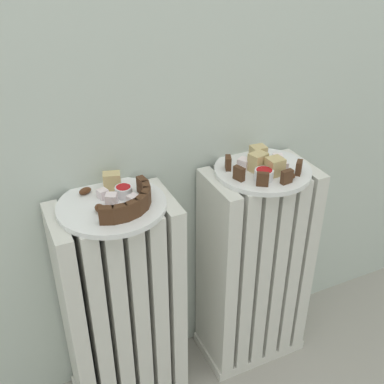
# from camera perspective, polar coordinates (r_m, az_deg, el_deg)

# --- Properties ---
(radiator_left) EXTENTS (0.29, 0.18, 0.61)m
(radiator_left) POSITION_cam_1_polar(r_m,az_deg,el_deg) (1.25, -8.36, -14.04)
(radiator_left) COLOR silver
(radiator_left) RESTS_ON ground_plane
(radiator_right) EXTENTS (0.29, 0.18, 0.61)m
(radiator_right) POSITION_cam_1_polar(r_m,az_deg,el_deg) (1.37, 7.49, -9.22)
(radiator_right) COLOR silver
(radiator_right) RESTS_ON ground_plane
(plate_left) EXTENTS (0.24, 0.24, 0.01)m
(plate_left) POSITION_cam_1_polar(r_m,az_deg,el_deg) (1.05, -9.64, -1.62)
(plate_left) COLOR white
(plate_left) RESTS_ON radiator_left
(plate_right) EXTENTS (0.24, 0.24, 0.01)m
(plate_right) POSITION_cam_1_polar(r_m,az_deg,el_deg) (1.19, 8.50, 2.59)
(plate_right) COLOR white
(plate_right) RESTS_ON radiator_right
(dark_cake_slice_left_0) EXTENTS (0.03, 0.03, 0.04)m
(dark_cake_slice_left_0) POSITION_cam_1_polar(r_m,az_deg,el_deg) (0.97, -10.24, -2.79)
(dark_cake_slice_left_0) COLOR #472B19
(dark_cake_slice_left_0) RESTS_ON plate_left
(dark_cake_slice_left_1) EXTENTS (0.03, 0.02, 0.04)m
(dark_cake_slice_left_1) POSITION_cam_1_polar(r_m,az_deg,el_deg) (0.97, -8.65, -2.61)
(dark_cake_slice_left_1) COLOR #472B19
(dark_cake_slice_left_1) RESTS_ON plate_left
(dark_cake_slice_left_2) EXTENTS (0.03, 0.02, 0.04)m
(dark_cake_slice_left_2) POSITION_cam_1_polar(r_m,az_deg,el_deg) (0.98, -7.22, -2.15)
(dark_cake_slice_left_2) COLOR #472B19
(dark_cake_slice_left_2) RESTS_ON plate_left
(dark_cake_slice_left_3) EXTENTS (0.03, 0.03, 0.04)m
(dark_cake_slice_left_3) POSITION_cam_1_polar(r_m,az_deg,el_deg) (1.00, -6.15, -1.49)
(dark_cake_slice_left_3) COLOR #472B19
(dark_cake_slice_left_3) RESTS_ON plate_left
(dark_cake_slice_left_4) EXTENTS (0.03, 0.03, 0.04)m
(dark_cake_slice_left_4) POSITION_cam_1_polar(r_m,az_deg,el_deg) (1.02, -5.57, -0.72)
(dark_cake_slice_left_4) COLOR #472B19
(dark_cake_slice_left_4) RESTS_ON plate_left
(dark_cake_slice_left_5) EXTENTS (0.02, 0.03, 0.04)m
(dark_cake_slice_left_5) POSITION_cam_1_polar(r_m,az_deg,el_deg) (1.04, -5.51, 0.05)
(dark_cake_slice_left_5) COLOR #472B19
(dark_cake_slice_left_5) RESTS_ON plate_left
(dark_cake_slice_left_6) EXTENTS (0.02, 0.03, 0.04)m
(dark_cake_slice_left_6) POSITION_cam_1_polar(r_m,az_deg,el_deg) (1.06, -5.96, 0.74)
(dark_cake_slice_left_6) COLOR #472B19
(dark_cake_slice_left_6) RESTS_ON plate_left
(marble_cake_slice_left_0) EXTENTS (0.05, 0.04, 0.04)m
(marble_cake_slice_left_0) POSITION_cam_1_polar(r_m,az_deg,el_deg) (1.09, -9.61, 1.34)
(marble_cake_slice_left_0) COLOR tan
(marble_cake_slice_left_0) RESTS_ON plate_left
(turkish_delight_left_0) EXTENTS (0.03, 0.03, 0.02)m
(turkish_delight_left_0) POSITION_cam_1_polar(r_m,az_deg,el_deg) (1.04, -9.69, -0.85)
(turkish_delight_left_0) COLOR white
(turkish_delight_left_0) RESTS_ON plate_left
(turkish_delight_left_1) EXTENTS (0.03, 0.03, 0.02)m
(turkish_delight_left_1) POSITION_cam_1_polar(r_m,az_deg,el_deg) (1.03, -7.03, -1.01)
(turkish_delight_left_1) COLOR white
(turkish_delight_left_1) RESTS_ON plate_left
(turkish_delight_left_2) EXTENTS (0.03, 0.03, 0.02)m
(turkish_delight_left_2) POSITION_cam_1_polar(r_m,az_deg,el_deg) (1.06, -10.71, -0.21)
(turkish_delight_left_2) COLOR white
(turkish_delight_left_2) RESTS_ON plate_left
(medjool_date_left_0) EXTENTS (0.03, 0.03, 0.02)m
(medjool_date_left_0) POSITION_cam_1_polar(r_m,az_deg,el_deg) (1.02, -11.01, -1.97)
(medjool_date_left_0) COLOR #4C2814
(medjool_date_left_0) RESTS_ON plate_left
(medjool_date_left_1) EXTENTS (0.03, 0.03, 0.02)m
(medjool_date_left_1) POSITION_cam_1_polar(r_m,az_deg,el_deg) (1.09, -12.76, 0.13)
(medjool_date_left_1) COLOR #4C2814
(medjool_date_left_1) RESTS_ON plate_left
(jam_bowl_left) EXTENTS (0.04, 0.04, 0.02)m
(jam_bowl_left) POSITION_cam_1_polar(r_m,az_deg,el_deg) (1.06, -8.24, 0.13)
(jam_bowl_left) COLOR white
(jam_bowl_left) RESTS_ON plate_left
(dark_cake_slice_right_0) EXTENTS (0.02, 0.03, 0.03)m
(dark_cake_slice_right_0) POSITION_cam_1_polar(r_m,az_deg,el_deg) (1.17, 4.38, 3.52)
(dark_cake_slice_right_0) COLOR #472B19
(dark_cake_slice_right_0) RESTS_ON plate_right
(dark_cake_slice_right_1) EXTENTS (0.02, 0.03, 0.03)m
(dark_cake_slice_right_1) POSITION_cam_1_polar(r_m,az_deg,el_deg) (1.12, 5.69, 2.24)
(dark_cake_slice_right_1) COLOR #472B19
(dark_cake_slice_right_1) RESTS_ON plate_right
(dark_cake_slice_right_2) EXTENTS (0.03, 0.03, 0.03)m
(dark_cake_slice_right_2) POSITION_cam_1_polar(r_m,az_deg,el_deg) (1.10, 8.50, 1.53)
(dark_cake_slice_right_2) COLOR #472B19
(dark_cake_slice_right_2) RESTS_ON plate_right
(dark_cake_slice_right_3) EXTENTS (0.03, 0.02, 0.03)m
(dark_cake_slice_right_3) POSITION_cam_1_polar(r_m,az_deg,el_deg) (1.12, 11.35, 1.81)
(dark_cake_slice_right_3) COLOR #472B19
(dark_cake_slice_right_3) RESTS_ON plate_right
(dark_cake_slice_right_4) EXTENTS (0.03, 0.03, 0.03)m
(dark_cake_slice_right_4) POSITION_cam_1_polar(r_m,az_deg,el_deg) (1.17, 12.75, 2.89)
(dark_cake_slice_right_4) COLOR #472B19
(dark_cake_slice_right_4) RESTS_ON plate_right
(marble_cake_slice_right_0) EXTENTS (0.05, 0.04, 0.05)m
(marble_cake_slice_right_0) POSITION_cam_1_polar(r_m,az_deg,el_deg) (1.17, 7.93, 3.62)
(marble_cake_slice_right_0) COLOR tan
(marble_cake_slice_right_0) RESTS_ON plate_right
(marble_cake_slice_right_1) EXTENTS (0.04, 0.03, 0.04)m
(marble_cake_slice_right_1) POSITION_cam_1_polar(r_m,az_deg,el_deg) (1.22, 7.97, 4.64)
(marble_cake_slice_right_1) COLOR tan
(marble_cake_slice_right_1) RESTS_ON plate_right
(marble_cake_slice_right_2) EXTENTS (0.04, 0.04, 0.04)m
(marble_cake_slice_right_2) POSITION_cam_1_polar(r_m,az_deg,el_deg) (1.15, 9.95, 3.06)
(marble_cake_slice_right_2) COLOR tan
(marble_cake_slice_right_2) RESTS_ON plate_right
(turkish_delight_right_0) EXTENTS (0.02, 0.02, 0.02)m
(turkish_delight_right_0) POSITION_cam_1_polar(r_m,az_deg,el_deg) (1.19, 10.96, 3.08)
(turkish_delight_right_0) COLOR white
(turkish_delight_right_0) RESTS_ON plate_right
(turkish_delight_right_1) EXTENTS (0.03, 0.03, 0.02)m
(turkish_delight_right_1) POSITION_cam_1_polar(r_m,az_deg,el_deg) (1.21, 10.29, 3.92)
(turkish_delight_right_1) COLOR white
(turkish_delight_right_1) RESTS_ON plate_right
(turkish_delight_right_2) EXTENTS (0.04, 0.04, 0.03)m
(turkish_delight_right_2) POSITION_cam_1_polar(r_m,az_deg,el_deg) (1.18, 6.27, 3.43)
(turkish_delight_right_2) COLOR white
(turkish_delight_right_2) RESTS_ON plate_right
(medjool_date_right_0) EXTENTS (0.02, 0.03, 0.02)m
(medjool_date_right_0) POSITION_cam_1_polar(r_m,az_deg,el_deg) (1.15, 11.79, 2.05)
(medjool_date_right_0) COLOR #4C2814
(medjool_date_right_0) RESTS_ON plate_right
(medjool_date_right_1) EXTENTS (0.02, 0.03, 0.01)m
(medjool_date_right_1) POSITION_cam_1_polar(r_m,az_deg,el_deg) (1.20, 6.30, 3.84)
(medjool_date_right_1) COLOR #4C2814
(medjool_date_right_1) RESTS_ON plate_right
(jam_bowl_right) EXTENTS (0.05, 0.05, 0.03)m
(jam_bowl_right) POSITION_cam_1_polar(r_m,az_deg,el_deg) (1.13, 8.66, 2.16)
(jam_bowl_right) COLOR white
(jam_bowl_right) RESTS_ON plate_right
(fork) EXTENTS (0.04, 0.10, 0.00)m
(fork) POSITION_cam_1_polar(r_m,az_deg,el_deg) (1.19, 9.80, 2.89)
(fork) COLOR #B7B7BC
(fork) RESTS_ON plate_right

